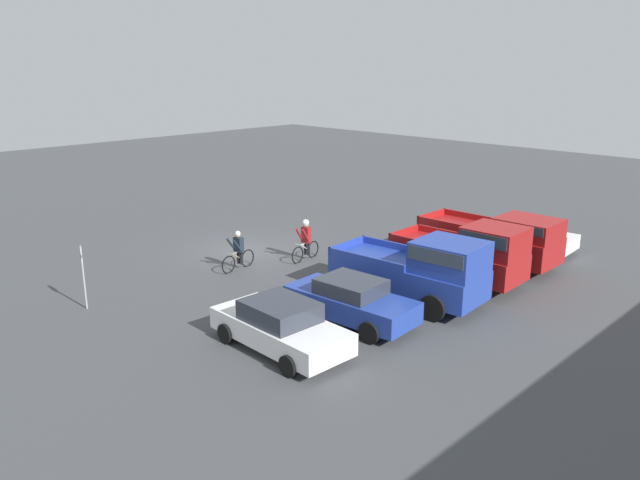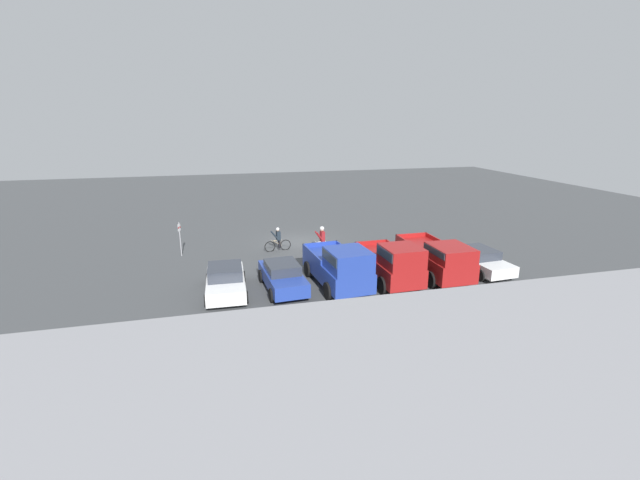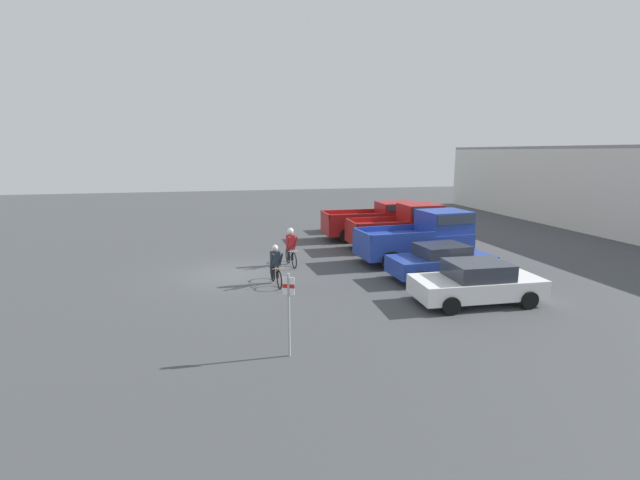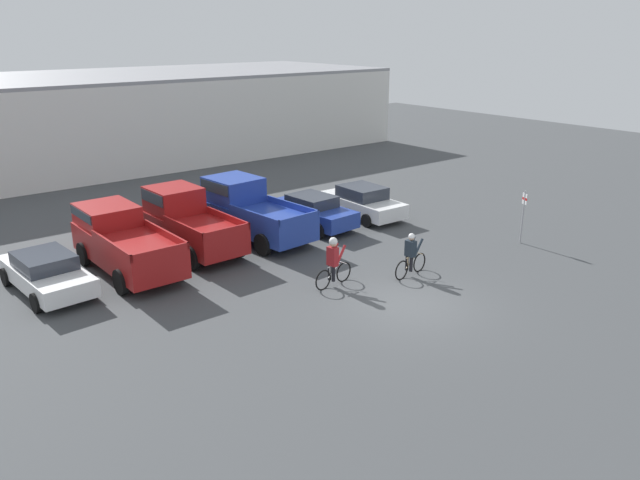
% 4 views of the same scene
% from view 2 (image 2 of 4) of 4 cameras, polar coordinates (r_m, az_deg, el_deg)
% --- Properties ---
extents(ground_plane, '(80.00, 80.00, 0.00)m').
position_cam_2_polar(ground_plane, '(30.06, -2.75, -0.27)').
color(ground_plane, '#424447').
extents(sedan_0, '(2.16, 4.56, 1.33)m').
position_cam_2_polar(sedan_0, '(25.83, 20.31, -2.44)').
color(sedan_0, white).
rests_on(sedan_0, ground_plane).
extents(pickup_truck_0, '(2.28, 5.59, 2.14)m').
position_cam_2_polar(pickup_truck_0, '(23.95, 15.34, -2.28)').
color(pickup_truck_0, maroon).
rests_on(pickup_truck_0, ground_plane).
extents(pickup_truck_1, '(2.31, 4.92, 2.35)m').
position_cam_2_polar(pickup_truck_1, '(22.37, 9.61, -2.99)').
color(pickup_truck_1, maroon).
rests_on(pickup_truck_1, ground_plane).
extents(pickup_truck_2, '(2.61, 5.42, 2.37)m').
position_cam_2_polar(pickup_truck_2, '(21.57, 2.67, -3.47)').
color(pickup_truck_2, '#233D9E').
rests_on(pickup_truck_2, ground_plane).
extents(sedan_1, '(2.12, 4.34, 1.44)m').
position_cam_2_polar(sedan_1, '(21.67, -5.02, -4.79)').
color(sedan_1, '#233D9E').
rests_on(sedan_1, ground_plane).
extents(sedan_2, '(2.09, 4.39, 1.44)m').
position_cam_2_polar(sedan_2, '(21.61, -12.47, -5.24)').
color(sedan_2, white).
rests_on(sedan_2, ground_plane).
extents(cyclist_0, '(1.77, 0.51, 1.59)m').
position_cam_2_polar(cyclist_0, '(27.99, -5.64, 0.09)').
color(cyclist_0, black).
rests_on(cyclist_0, ground_plane).
extents(cyclist_1, '(1.74, 0.50, 1.75)m').
position_cam_2_polar(cyclist_1, '(27.51, 0.25, 0.17)').
color(cyclist_1, black).
rests_on(cyclist_1, ground_plane).
extents(fire_lane_sign, '(0.14, 0.29, 2.18)m').
position_cam_2_polar(fire_lane_sign, '(28.03, -18.18, 0.54)').
color(fire_lane_sign, '#9E9EA3').
rests_on(fire_lane_sign, ground_plane).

